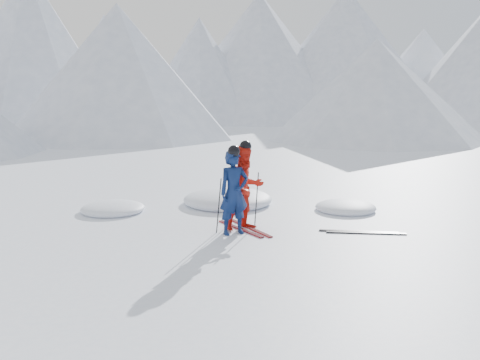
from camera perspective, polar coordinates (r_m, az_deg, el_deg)
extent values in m
plane|color=white|center=(11.52, 9.60, -5.44)|extent=(160.00, 160.00, 0.00)
cone|color=#B2BCD1|center=(51.33, -22.40, 13.56)|extent=(23.96, 23.96, 14.35)
cone|color=#B2BCD1|center=(61.53, -14.80, 12.04)|extent=(17.69, 17.69, 11.93)
cone|color=#B2BCD1|center=(54.51, -4.51, 12.11)|extent=(19.63, 19.63, 10.85)
cone|color=#B2BCD1|center=(58.87, 2.17, 13.55)|extent=(23.31, 23.31, 14.15)
cone|color=#B2BCD1|center=(61.02, 11.64, 13.56)|extent=(28.94, 28.94, 14.88)
cone|color=silver|center=(66.45, 19.70, 11.09)|extent=(24.45, 24.45, 10.76)
cone|color=#B2BCD1|center=(34.40, 14.94, 9.72)|extent=(14.00, 14.00, 6.50)
cone|color=#B2BCD1|center=(36.22, -13.43, 11.73)|extent=(16.00, 16.00, 9.00)
imported|color=#0C1C49|center=(10.77, -0.68, -1.42)|extent=(0.73, 0.55, 1.80)
imported|color=red|center=(11.14, 0.61, -0.88)|extent=(1.08, 0.95, 1.87)
cylinder|color=black|center=(10.91, -2.39, -2.90)|extent=(0.12, 0.08, 1.20)
cylinder|color=black|center=(11.13, 0.28, -2.65)|extent=(0.12, 0.07, 1.20)
cylinder|color=black|center=(11.37, -1.18, -2.27)|extent=(0.12, 0.10, 1.24)
cylinder|color=black|center=(11.42, 1.87, -2.22)|extent=(0.12, 0.09, 1.24)
cube|color=black|center=(11.32, 0.01, -5.49)|extent=(0.65, 1.63, 0.03)
cube|color=black|center=(11.37, 1.19, -5.42)|extent=(0.54, 1.66, 0.03)
cube|color=black|center=(11.39, 13.18, -5.65)|extent=(1.61, 0.71, 0.03)
cube|color=black|center=(11.31, 13.98, -5.80)|extent=(1.63, 0.65, 0.03)
ellipsoid|color=white|center=(13.40, -14.07, -3.47)|extent=(1.62, 1.62, 0.36)
ellipsoid|color=white|center=(13.44, 11.76, -3.35)|extent=(1.56, 1.56, 0.34)
ellipsoid|color=white|center=(13.95, -1.38, -2.67)|extent=(2.43, 2.43, 0.54)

